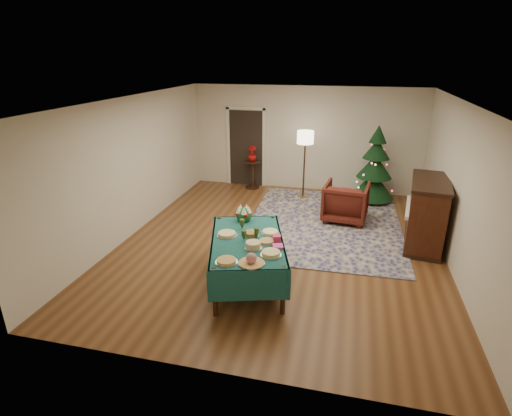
% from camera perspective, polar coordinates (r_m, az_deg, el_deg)
% --- Properties ---
extents(room_shell, '(7.00, 7.00, 7.00)m').
position_cam_1_polar(room_shell, '(7.31, 3.69, 4.53)').
color(room_shell, '#593319').
rests_on(room_shell, ground).
extents(doorway, '(1.08, 0.04, 2.16)m').
position_cam_1_polar(doorway, '(11.01, -1.42, 8.87)').
color(doorway, black).
rests_on(doorway, ground).
extents(rug, '(3.28, 4.26, 0.02)m').
position_cam_1_polar(rug, '(8.81, 9.71, -2.06)').
color(rug, '#161855').
rests_on(rug, ground).
extents(buffet_table, '(1.62, 2.17, 0.75)m').
position_cam_1_polar(buffet_table, '(6.27, -1.26, -5.75)').
color(buffet_table, black).
rests_on(buffet_table, ground).
extents(platter_0, '(0.31, 0.31, 0.05)m').
position_cam_1_polar(platter_0, '(5.56, -4.25, -7.56)').
color(platter_0, silver).
rests_on(platter_0, buffet_table).
extents(platter_1, '(0.37, 0.37, 0.16)m').
position_cam_1_polar(platter_1, '(5.49, -0.66, -7.42)').
color(platter_1, silver).
rests_on(platter_1, buffet_table).
extents(platter_2, '(0.31, 0.31, 0.06)m').
position_cam_1_polar(platter_2, '(5.73, 2.14, -6.50)').
color(platter_2, silver).
rests_on(platter_2, buffet_table).
extents(platter_3, '(0.26, 0.26, 0.10)m').
position_cam_1_polar(platter_3, '(5.91, -0.41, -5.34)').
color(platter_3, silver).
rests_on(platter_3, buffet_table).
extents(platter_4, '(0.27, 0.27, 0.04)m').
position_cam_1_polar(platter_4, '(6.10, 1.51, -4.78)').
color(platter_4, silver).
rests_on(platter_4, buffet_table).
extents(platter_5, '(0.33, 0.33, 0.05)m').
position_cam_1_polar(platter_5, '(6.34, -4.17, -3.74)').
color(platter_5, silver).
rests_on(platter_5, buffet_table).
extents(platter_6, '(0.26, 0.26, 0.07)m').
position_cam_1_polar(platter_6, '(6.31, -0.71, -3.71)').
color(platter_6, silver).
rests_on(platter_6, buffet_table).
extents(platter_7, '(0.29, 0.29, 0.04)m').
position_cam_1_polar(platter_7, '(6.40, 2.05, -3.47)').
color(platter_7, silver).
rests_on(platter_7, buffet_table).
extents(goblet_0, '(0.08, 0.08, 0.18)m').
position_cam_1_polar(goblet_0, '(6.52, -2.01, -2.29)').
color(goblet_0, '#2D471E').
rests_on(goblet_0, buffet_table).
extents(goblet_1, '(0.08, 0.08, 0.18)m').
position_cam_1_polar(goblet_1, '(6.20, 0.09, -3.55)').
color(goblet_1, '#2D471E').
rests_on(goblet_1, buffet_table).
extents(goblet_2, '(0.08, 0.08, 0.18)m').
position_cam_1_polar(goblet_2, '(6.12, -1.74, -3.91)').
color(goblet_2, '#2D471E').
rests_on(goblet_2, buffet_table).
extents(napkin_stack, '(0.19, 0.19, 0.04)m').
position_cam_1_polar(napkin_stack, '(5.95, 3.14, -5.51)').
color(napkin_stack, '#DD3DA3').
rests_on(napkin_stack, buffet_table).
extents(gift_box, '(0.15, 0.15, 0.10)m').
position_cam_1_polar(gift_box, '(6.13, 2.97, -4.34)').
color(gift_box, '#D53B63').
rests_on(gift_box, buffet_table).
extents(centerpiece, '(0.27, 0.27, 0.31)m').
position_cam_1_polar(centerpiece, '(6.83, -1.76, -0.81)').
color(centerpiece, '#1E4C1E').
rests_on(centerpiece, buffet_table).
extents(armchair, '(1.01, 0.96, 0.94)m').
position_cam_1_polar(armchair, '(8.88, 12.71, 1.08)').
color(armchair, '#4E1810').
rests_on(armchair, ground).
extents(floor_lamp, '(0.41, 0.41, 1.69)m').
position_cam_1_polar(floor_lamp, '(9.97, 7.05, 9.42)').
color(floor_lamp, '#A57F3F').
rests_on(floor_lamp, ground).
extents(side_table, '(0.42, 0.42, 0.75)m').
position_cam_1_polar(side_table, '(10.87, -0.54, 4.74)').
color(side_table, black).
rests_on(side_table, ground).
extents(potted_plant, '(0.23, 0.42, 0.23)m').
position_cam_1_polar(potted_plant, '(10.74, -0.55, 7.32)').
color(potted_plant, '#A00C0B').
rests_on(potted_plant, side_table).
extents(christmas_tree, '(1.23, 1.23, 1.89)m').
position_cam_1_polar(christmas_tree, '(10.16, 16.60, 5.51)').
color(christmas_tree, black).
rests_on(christmas_tree, ground).
extents(piano, '(0.88, 1.56, 1.29)m').
position_cam_1_polar(piano, '(8.15, 23.14, -0.79)').
color(piano, black).
rests_on(piano, ground).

